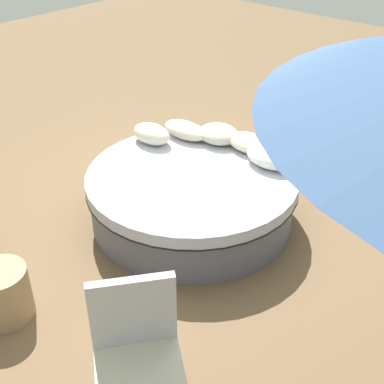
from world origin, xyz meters
TOP-DOWN VIEW (x-y plane):
  - ground_plane at (0.00, 0.00)m, footprint 16.00×16.00m
  - round_bed at (0.00, 0.00)m, footprint 2.01×2.01m
  - throw_pillow_0 at (0.46, 0.59)m, footprint 0.48×0.30m
  - throw_pillow_1 at (0.13, 0.73)m, footprint 0.48×0.32m
  - throw_pillow_2 at (-0.22, 0.67)m, footprint 0.44×0.38m
  - throw_pillow_3 at (-0.55, 0.52)m, footprint 0.54×0.28m
  - throw_pillow_4 at (-0.73, 0.20)m, footprint 0.45×0.28m
  - patio_chair at (1.12, -1.78)m, footprint 0.71×0.72m
  - side_table at (-0.24, -1.91)m, footprint 0.42×0.42m

SIDE VIEW (x-z plane):
  - ground_plane at x=0.00m, z-range 0.00..0.00m
  - side_table at x=-0.24m, z-range 0.00..0.43m
  - round_bed at x=0.00m, z-range 0.01..0.53m
  - patio_chair at x=1.12m, z-range 0.07..1.05m
  - throw_pillow_1 at x=0.13m, z-range 0.52..0.69m
  - throw_pillow_3 at x=-0.55m, z-range 0.52..0.69m
  - throw_pillow_2 at x=-0.22m, z-range 0.52..0.70m
  - throw_pillow_0 at x=0.46m, z-range 0.52..0.71m
  - throw_pillow_4 at x=-0.73m, z-range 0.52..0.72m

